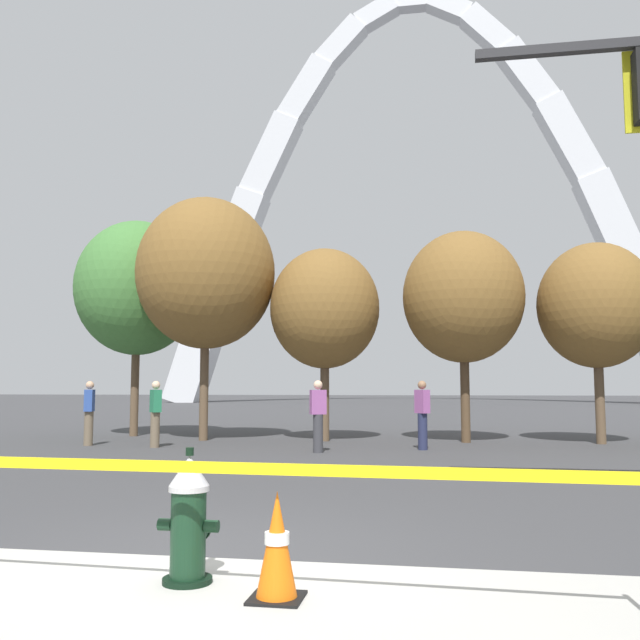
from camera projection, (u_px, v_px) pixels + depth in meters
ground_plane at (218, 561)px, 5.69m from camera, size 240.00×240.00×0.00m
fire_hydrant at (189, 519)px, 5.06m from camera, size 0.46×0.48×0.99m
caution_tape_barrier at (239, 502)px, 4.59m from camera, size 5.32×0.25×0.97m
traffic_cone_by_hydrant at (277, 546)px, 4.65m from camera, size 0.36×0.36×0.73m
monument_arch at (415, 216)px, 63.48m from camera, size 47.85×3.12×39.54m
tree_far_left at (137, 288)px, 20.63m from camera, size 3.69×3.69×6.45m
tree_left_mid at (206, 273)px, 19.01m from camera, size 3.83×3.83×6.71m
tree_center_left at (325, 309)px, 18.69m from camera, size 2.99×2.99×5.23m
tree_center_right at (463, 297)px, 18.23m from camera, size 3.20×3.20×5.60m
tree_right_mid at (596, 306)px, 17.73m from camera, size 2.97×2.97×5.19m
pedestrian_walking_left at (422, 414)px, 15.82m from camera, size 0.37×0.39×1.59m
pedestrian_standing_center at (89, 412)px, 16.98m from camera, size 0.29×0.38×1.59m
pedestrian_walking_right at (318, 415)px, 15.14m from camera, size 0.39×0.33×1.59m
pedestrian_near_trees at (155, 413)px, 16.45m from camera, size 0.37×0.39×1.59m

